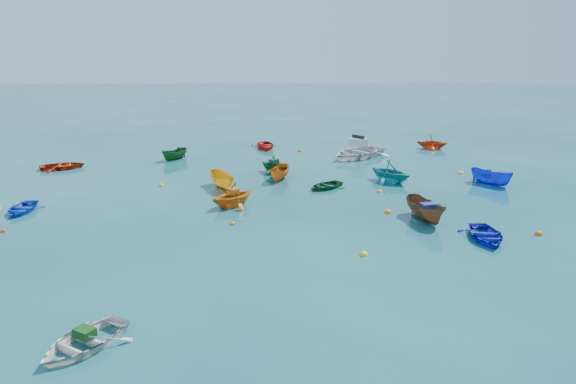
{
  "coord_description": "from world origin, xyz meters",
  "views": [
    {
      "loc": [
        -0.76,
        -26.72,
        9.57
      ],
      "look_at": [
        0.0,
        5.0,
        0.4
      ],
      "focal_mm": 35.0,
      "sensor_mm": 36.0,
      "label": 1
    }
  ],
  "objects_px": {
    "dinghy_blue_sw": "(22,212)",
    "dinghy_blue_se": "(485,239)",
    "motorboat_white": "(358,157)",
    "dinghy_white_near": "(84,347)"
  },
  "relations": [
    {
      "from": "dinghy_blue_sw",
      "to": "dinghy_blue_se",
      "type": "height_order",
      "value": "dinghy_blue_se"
    },
    {
      "from": "dinghy_blue_se",
      "to": "motorboat_white",
      "type": "distance_m",
      "value": 18.38
    },
    {
      "from": "dinghy_blue_se",
      "to": "motorboat_white",
      "type": "bearing_deg",
      "value": 104.65
    },
    {
      "from": "dinghy_blue_se",
      "to": "motorboat_white",
      "type": "xyz_separation_m",
      "value": [
        -3.5,
        18.05,
        0.0
      ]
    },
    {
      "from": "dinghy_blue_se",
      "to": "dinghy_blue_sw",
      "type": "bearing_deg",
      "value": 172.38
    },
    {
      "from": "dinghy_blue_sw",
      "to": "dinghy_white_near",
      "type": "height_order",
      "value": "dinghy_white_near"
    },
    {
      "from": "dinghy_white_near",
      "to": "dinghy_blue_se",
      "type": "relative_size",
      "value": 1.02
    },
    {
      "from": "dinghy_blue_sw",
      "to": "motorboat_white",
      "type": "relative_size",
      "value": 0.54
    },
    {
      "from": "dinghy_white_near",
      "to": "dinghy_blue_sw",
      "type": "bearing_deg",
      "value": 151.78
    },
    {
      "from": "dinghy_blue_sw",
      "to": "dinghy_white_near",
      "type": "relative_size",
      "value": 0.88
    }
  ]
}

